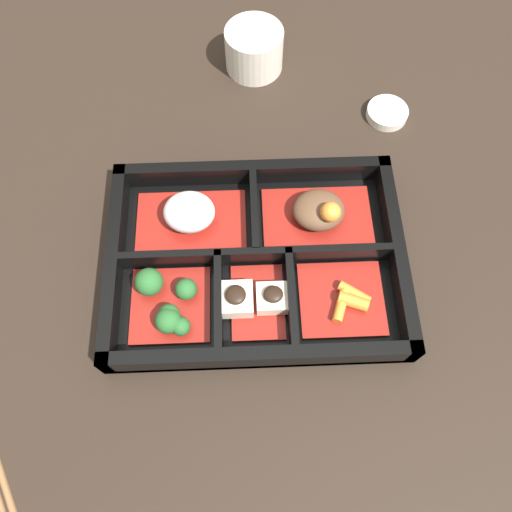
% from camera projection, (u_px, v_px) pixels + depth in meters
% --- Properties ---
extents(ground_plane, '(3.00, 3.00, 0.00)m').
position_uv_depth(ground_plane, '(256.00, 265.00, 0.57)').
color(ground_plane, black).
extents(bento_base, '(0.33, 0.24, 0.01)m').
position_uv_depth(bento_base, '(256.00, 263.00, 0.57)').
color(bento_base, black).
rests_on(bento_base, ground_plane).
extents(bento_rim, '(0.33, 0.24, 0.04)m').
position_uv_depth(bento_rim, '(256.00, 259.00, 0.56)').
color(bento_rim, black).
rests_on(bento_rim, ground_plane).
extents(bowl_rice, '(0.13, 0.08, 0.04)m').
position_uv_depth(bowl_rice, '(190.00, 215.00, 0.57)').
color(bowl_rice, maroon).
rests_on(bowl_rice, bento_base).
extents(bowl_stew, '(0.13, 0.08, 0.05)m').
position_uv_depth(bowl_stew, '(319.00, 213.00, 0.57)').
color(bowl_stew, maroon).
rests_on(bowl_stew, bento_base).
extents(bowl_greens, '(0.09, 0.09, 0.04)m').
position_uv_depth(bowl_greens, '(167.00, 303.00, 0.53)').
color(bowl_greens, maroon).
rests_on(bowl_greens, bento_base).
extents(bowl_tofu, '(0.07, 0.09, 0.03)m').
position_uv_depth(bowl_tofu, '(253.00, 300.00, 0.53)').
color(bowl_tofu, maroon).
rests_on(bowl_tofu, bento_base).
extents(bowl_carrots, '(0.09, 0.09, 0.02)m').
position_uv_depth(bowl_carrots, '(344.00, 300.00, 0.54)').
color(bowl_carrots, maroon).
rests_on(bowl_carrots, bento_base).
extents(tea_cup, '(0.08, 0.08, 0.06)m').
position_uv_depth(tea_cup, '(254.00, 49.00, 0.67)').
color(tea_cup, beige).
rests_on(tea_cup, ground_plane).
extents(sauce_dish, '(0.05, 0.05, 0.01)m').
position_uv_depth(sauce_dish, '(387.00, 113.00, 0.66)').
color(sauce_dish, beige).
rests_on(sauce_dish, ground_plane).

